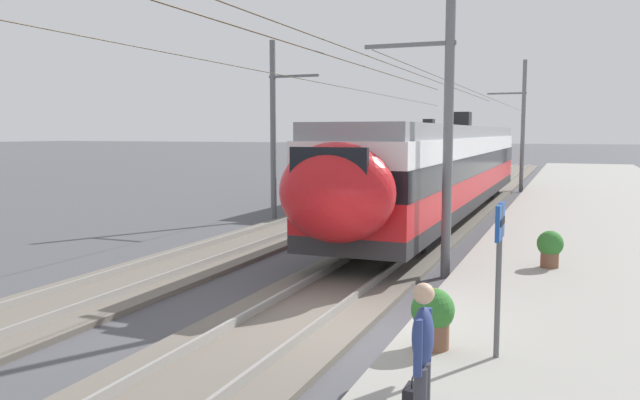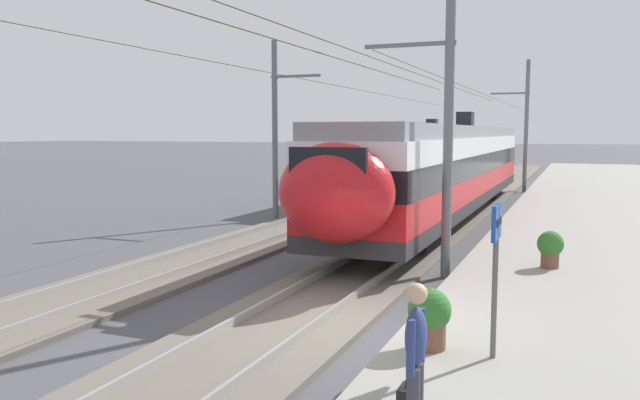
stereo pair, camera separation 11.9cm
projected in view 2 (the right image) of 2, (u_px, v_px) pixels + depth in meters
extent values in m
plane|color=#4C4C51|center=(355.00, 333.00, 11.43)|extent=(400.00, 400.00, 0.00)
cube|color=#6B6359|center=(288.00, 322.00, 11.92)|extent=(120.00, 3.00, 0.12)
cube|color=gray|center=(323.00, 319.00, 11.64)|extent=(120.00, 0.07, 0.16)
cube|color=gray|center=(254.00, 310.00, 12.18)|extent=(120.00, 0.07, 0.16)
cube|color=#6B6359|center=(88.00, 297.00, 13.72)|extent=(120.00, 3.00, 0.12)
cube|color=gray|center=(114.00, 294.00, 13.43)|extent=(120.00, 0.07, 0.16)
cube|color=gray|center=(62.00, 287.00, 13.97)|extent=(120.00, 0.07, 0.16)
cube|color=#2D2D30|center=(448.00, 197.00, 26.31)|extent=(25.26, 2.93, 0.45)
cube|color=red|center=(448.00, 182.00, 26.25)|extent=(25.26, 2.93, 0.85)
cube|color=black|center=(449.00, 162.00, 26.16)|extent=(25.26, 2.97, 0.75)
cube|color=white|center=(449.00, 145.00, 26.09)|extent=(25.26, 2.93, 0.65)
cube|color=gray|center=(449.00, 132.00, 26.03)|extent=(24.96, 2.73, 0.45)
cube|color=black|center=(398.00, 236.00, 19.15)|extent=(2.80, 2.34, 0.42)
cube|color=black|center=(476.00, 191.00, 33.57)|extent=(2.80, 2.34, 0.42)
ellipsoid|color=red|center=(336.00, 193.00, 14.04)|extent=(1.80, 2.69, 2.25)
cube|color=black|center=(328.00, 175.00, 13.53)|extent=(0.16, 1.76, 1.19)
cube|color=black|center=(465.00, 120.00, 29.45)|extent=(0.90, 0.70, 0.70)
cube|color=#2D2D30|center=(417.00, 174.00, 41.40)|extent=(28.53, 2.95, 0.45)
cube|color=#1E6638|center=(417.00, 164.00, 41.33)|extent=(28.53, 2.95, 0.85)
cube|color=black|center=(417.00, 151.00, 41.24)|extent=(28.53, 2.99, 0.75)
cube|color=beige|center=(418.00, 141.00, 41.17)|extent=(28.53, 2.95, 0.65)
cube|color=gray|center=(418.00, 132.00, 41.11)|extent=(28.23, 2.75, 0.45)
cube|color=black|center=(377.00, 192.00, 33.30)|extent=(2.80, 2.36, 0.42)
cube|color=black|center=(444.00, 172.00, 49.59)|extent=(2.80, 2.36, 0.42)
ellipsoid|color=#1E6638|center=(337.00, 163.00, 27.61)|extent=(1.80, 2.72, 2.25)
cube|color=black|center=(333.00, 154.00, 27.11)|extent=(0.16, 1.77, 1.19)
cube|color=black|center=(432.00, 124.00, 44.99)|extent=(0.90, 0.70, 0.70)
cylinder|color=slate|center=(449.00, 107.00, 15.35)|extent=(0.24, 0.24, 8.45)
cube|color=slate|center=(410.00, 45.00, 15.56)|extent=(0.10, 2.29, 0.10)
cylinder|color=#473823|center=(371.00, 57.00, 15.96)|extent=(48.62, 0.02, 0.02)
cylinder|color=slate|center=(526.00, 127.00, 37.88)|extent=(0.24, 0.24, 7.90)
cube|color=slate|center=(510.00, 93.00, 38.05)|extent=(0.10, 2.29, 0.10)
cylinder|color=#473823|center=(493.00, 98.00, 38.45)|extent=(48.62, 0.02, 0.02)
cylinder|color=slate|center=(275.00, 131.00, 26.03)|extent=(0.24, 0.24, 7.32)
cube|color=slate|center=(296.00, 76.00, 25.45)|extent=(0.10, 2.18, 0.10)
cylinder|color=#473823|center=(317.00, 82.00, 25.12)|extent=(48.62, 0.02, 0.02)
cylinder|color=#59595B|center=(495.00, 282.00, 8.95)|extent=(0.08, 0.08, 2.22)
cube|color=#19479E|center=(497.00, 222.00, 8.86)|extent=(0.70, 0.06, 0.50)
cube|color=black|center=(499.00, 222.00, 8.85)|extent=(0.52, 0.01, 0.10)
ellipsoid|color=navy|center=(416.00, 337.00, 6.47)|extent=(0.36, 0.22, 0.62)
sphere|color=tan|center=(417.00, 294.00, 6.42)|extent=(0.22, 0.22, 0.22)
cylinder|color=navy|center=(411.00, 348.00, 6.27)|extent=(0.09, 0.09, 0.58)
cylinder|color=navy|center=(421.00, 335.00, 6.68)|extent=(0.09, 0.09, 0.58)
cube|color=black|center=(407.00, 399.00, 7.30)|extent=(0.32, 0.18, 0.29)
torus|color=black|center=(407.00, 383.00, 7.28)|extent=(0.16, 0.02, 0.16)
cylinder|color=brown|center=(429.00, 335.00, 9.44)|extent=(0.50, 0.50, 0.39)
sphere|color=#33752D|center=(430.00, 310.00, 9.40)|extent=(0.65, 0.65, 0.65)
sphere|color=gold|center=(430.00, 300.00, 9.38)|extent=(0.36, 0.36, 0.36)
cylinder|color=brown|center=(550.00, 260.00, 15.07)|extent=(0.42, 0.42, 0.39)
sphere|color=#33752D|center=(550.00, 244.00, 15.03)|extent=(0.62, 0.62, 0.62)
sphere|color=gold|center=(551.00, 238.00, 15.01)|extent=(0.34, 0.34, 0.34)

